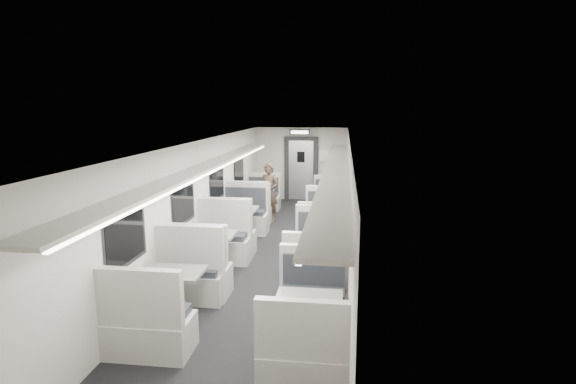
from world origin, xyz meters
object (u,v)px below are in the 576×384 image
(booth_right_c, at_px, (319,259))
(booth_right_d, at_px, (309,322))
(booth_left_c, at_px, (209,254))
(booth_right_b, at_px, (325,226))
(booth_left_a, at_px, (259,203))
(booth_left_b, at_px, (236,225))
(passenger, at_px, (269,192))
(booth_left_d, at_px, (172,296))
(vestibule_door, at_px, (301,169))
(booth_right_a, at_px, (329,204))
(exit_sign, at_px, (300,132))

(booth_right_c, height_order, booth_right_d, booth_right_c)
(booth_left_c, distance_m, booth_right_b, 3.13)
(booth_right_b, bearing_deg, booth_left_a, 130.14)
(booth_left_b, height_order, booth_right_d, booth_left_b)
(booth_left_b, distance_m, booth_left_c, 2.08)
(booth_left_a, bearing_deg, booth_right_d, -74.20)
(passenger, bearing_deg, booth_right_b, -29.93)
(booth_left_d, bearing_deg, booth_right_b, 64.57)
(booth_left_b, bearing_deg, booth_left_a, 90.00)
(booth_left_d, distance_m, vestibule_door, 8.93)
(booth_left_a, relative_size, passenger, 1.29)
(booth_right_a, relative_size, exit_sign, 3.15)
(booth_left_a, xyz_separation_m, booth_right_b, (2.00, -2.37, 0.02))
(exit_sign, bearing_deg, passenger, -103.70)
(booth_left_b, xyz_separation_m, booth_right_d, (2.00, -4.37, -0.05))
(booth_right_d, height_order, exit_sign, exit_sign)
(booth_left_b, height_order, booth_left_d, booth_left_b)
(booth_left_d, relative_size, passenger, 1.41)
(booth_left_c, xyz_separation_m, booth_right_d, (2.00, -2.29, -0.05))
(vestibule_door, xyz_separation_m, exit_sign, (0.00, -0.49, 1.24))
(booth_right_b, xyz_separation_m, passenger, (-1.59, 1.74, 0.41))
(booth_left_a, bearing_deg, booth_left_c, -90.00)
(booth_left_a, bearing_deg, booth_left_d, -90.00)
(booth_left_a, relative_size, booth_right_d, 1.00)
(booth_left_d, bearing_deg, passenger, 86.06)
(booth_left_a, height_order, booth_right_d, booth_right_d)
(booth_right_c, xyz_separation_m, vestibule_door, (-1.00, 6.95, 0.65))
(booth_right_c, bearing_deg, booth_right_b, 90.00)
(booth_right_b, relative_size, vestibule_door, 1.01)
(booth_left_b, relative_size, booth_right_b, 1.10)
(booth_left_d, xyz_separation_m, booth_right_a, (2.00, 6.65, -0.05))
(booth_right_b, bearing_deg, booth_right_d, -90.00)
(booth_left_b, relative_size, vestibule_door, 1.11)
(booth_left_b, height_order, booth_left_c, booth_left_c)
(booth_right_a, xyz_separation_m, booth_right_c, (0.00, -4.75, 0.04))
(booth_left_d, xyz_separation_m, booth_right_c, (2.00, 1.90, -0.01))
(booth_right_a, xyz_separation_m, vestibule_door, (-1.00, 2.20, 0.69))
(booth_right_b, bearing_deg, booth_left_b, -170.74)
(booth_left_c, relative_size, booth_right_a, 1.20)
(booth_right_a, height_order, passenger, passenger)
(booth_left_d, height_order, vestibule_door, vestibule_door)
(passenger, relative_size, vestibule_door, 0.75)
(booth_right_d, relative_size, passenger, 1.30)
(booth_right_b, height_order, passenger, passenger)
(booth_right_a, relative_size, booth_right_d, 0.95)
(booth_right_c, xyz_separation_m, booth_right_d, (0.00, -2.39, -0.02))
(passenger, bearing_deg, booth_right_c, -50.94)
(booth_left_c, distance_m, booth_right_d, 3.04)
(booth_right_a, distance_m, booth_right_b, 2.44)
(booth_left_c, height_order, booth_right_c, booth_left_c)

